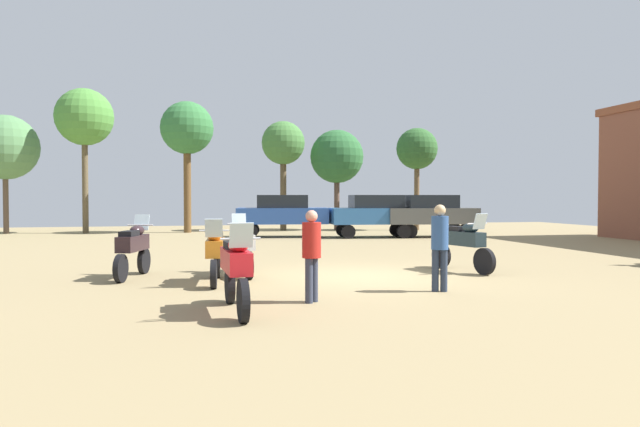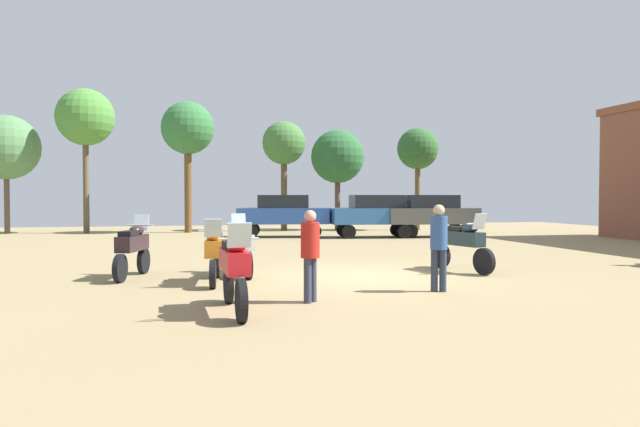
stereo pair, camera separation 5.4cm
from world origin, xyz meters
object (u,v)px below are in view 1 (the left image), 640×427
motorcycle_2 (215,251)px  tree_1 (187,130)px  tree_3 (337,157)px  tree_4 (283,145)px  tree_5 (5,148)px  car_1 (376,213)px  motorcycle_10 (236,267)px  person_1 (312,249)px  tree_2 (417,150)px  car_2 (430,212)px  motorcycle_5 (463,243)px  motorcycle_1 (133,247)px  person_2 (440,241)px  motorcycle_9 (243,245)px  tree_7 (84,118)px

motorcycle_2 → tree_1: bearing=-82.8°
tree_3 → tree_4: size_ratio=0.93×
tree_4 → tree_5: 14.53m
car_1 → motorcycle_10: bearing=159.0°
tree_4 → tree_5: tree_4 is taller
person_1 → tree_3: size_ratio=0.29×
tree_2 → tree_3: (-4.45, 1.21, -0.39)m
car_2 → tree_4: size_ratio=0.72×
motorcycle_5 → tree_5: size_ratio=0.36×
car_1 → tree_1: 11.28m
motorcycle_1 → motorcycle_2: (1.84, -1.27, -0.01)m
person_2 → tree_1: tree_1 is taller
tree_2 → motorcycle_9: bearing=-124.1°
motorcycle_5 → tree_2: 18.83m
car_1 → motorcycle_1: bearing=144.5°
motorcycle_5 → tree_4: bearing=-99.8°
motorcycle_2 → person_2: person_2 is taller
tree_3 → tree_2: bearing=-15.2°
motorcycle_1 → car_2: 16.75m
motorcycle_10 → tree_3: size_ratio=0.40×
motorcycle_5 → car_2: bearing=-124.8°
motorcycle_5 → person_1: 5.73m
motorcycle_10 → car_2: 18.93m
motorcycle_9 → tree_4: 19.09m
car_1 → car_2: same height
motorcycle_5 → motorcycle_9: motorcycle_5 is taller
person_2 → tree_7: (-10.32, 21.31, 5.02)m
tree_5 → tree_3: bearing=-1.3°
motorcycle_10 → person_1: bearing=-159.5°
motorcycle_9 → tree_7: tree_7 is taller
motorcycle_5 → car_2: (4.31, 11.88, 0.43)m
motorcycle_2 → tree_7: tree_7 is taller
motorcycle_5 → person_1: size_ratio=1.34×
motorcycle_2 → tree_1: size_ratio=0.32×
motorcycle_5 → motorcycle_10: bearing=18.5°
motorcycle_10 → person_1: (1.39, 0.61, 0.22)m
motorcycle_9 → tree_1: 18.12m
motorcycle_5 → tree_3: 19.03m
motorcycle_5 → tree_5: tree_5 is taller
person_1 → motorcycle_10: bearing=158.0°
motorcycle_9 → tree_2: size_ratio=0.38×
motorcycle_2 → motorcycle_10: bearing=98.5°
car_1 → tree_4: (-3.39, 6.51, 3.72)m
person_2 → tree_4: (0.24, 21.55, 3.87)m
tree_1 → tree_2: size_ratio=1.19×
tree_5 → tree_7: size_ratio=0.81×
motorcycle_1 → motorcycle_9: 2.55m
car_2 → motorcycle_9: bearing=144.8°
tree_1 → tree_2: tree_1 is taller
motorcycle_2 → car_2: size_ratio=0.50×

